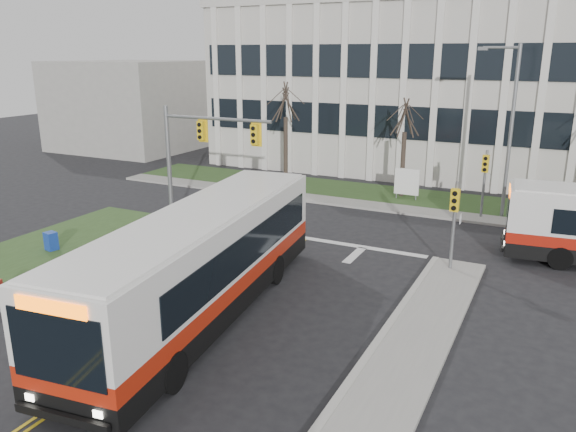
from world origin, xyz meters
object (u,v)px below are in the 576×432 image
(streetlight, at_px, (508,123))
(directory_sign, at_px, (407,182))
(newspaper_box_blue, at_px, (51,242))
(bus_main, at_px, (202,266))

(streetlight, distance_m, directory_sign, 6.96)
(directory_sign, height_order, newspaper_box_blue, directory_sign)
(streetlight, xyz_separation_m, directory_sign, (-5.53, 1.30, -4.02))
(streetlight, height_order, bus_main, streetlight)
(streetlight, height_order, newspaper_box_blue, streetlight)
(directory_sign, relative_size, newspaper_box_blue, 2.11)
(directory_sign, relative_size, bus_main, 0.15)
(directory_sign, bearing_deg, bus_main, -96.61)
(bus_main, relative_size, newspaper_box_blue, 14.45)
(bus_main, bearing_deg, directory_sign, 76.41)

